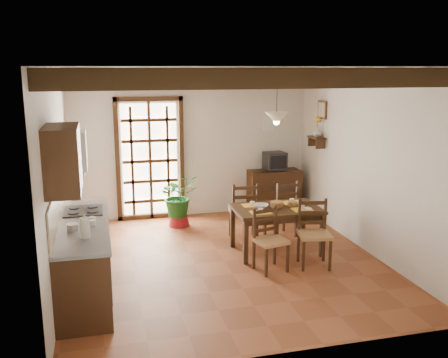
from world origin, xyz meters
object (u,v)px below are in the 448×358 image
object	(u,v)px
chair_near_right	(314,246)
potted_plant	(179,195)
dining_table	(277,213)
chair_near_left	(270,251)
sideboard	(274,191)
pendant_lamp	(277,117)
chair_far_left	(244,221)
chair_far_right	(281,219)
crt_tv	(275,161)
kitchen_counter	(84,258)

from	to	relation	value
chair_near_right	potted_plant	xyz separation A→B (m)	(-1.58, 2.32, 0.27)
dining_table	chair_near_left	bearing A→B (deg)	-116.28
chair_near_right	sideboard	bearing A→B (deg)	93.34
dining_table	chair_near_right	size ratio (longest dim) A/B	1.37
chair_near_right	pendant_lamp	world-z (taller)	pendant_lamp
chair_far_left	potted_plant	bearing A→B (deg)	-40.45
chair_near_left	pendant_lamp	distance (m)	1.99
chair_far_right	pendant_lamp	world-z (taller)	pendant_lamp
chair_near_right	crt_tv	world-z (taller)	crt_tv
dining_table	sideboard	size ratio (longest dim) A/B	1.31
pendant_lamp	sideboard	bearing A→B (deg)	70.27
chair_far_left	sideboard	distance (m)	1.71
crt_tv	potted_plant	distance (m)	2.03
kitchen_counter	chair_near_left	size ratio (longest dim) A/B	2.55
sideboard	potted_plant	size ratio (longest dim) A/B	0.50
dining_table	chair_far_left	distance (m)	0.81
kitchen_counter	chair_near_right	xyz separation A→B (m)	(3.16, 0.12, -0.17)
chair_far_left	pendant_lamp	xyz separation A→B (m)	(0.33, -0.57, 1.77)
dining_table	chair_near_right	world-z (taller)	chair_near_right
kitchen_counter	pendant_lamp	size ratio (longest dim) A/B	2.66
kitchen_counter	crt_tv	bearing A→B (deg)	38.65
pendant_lamp	dining_table	bearing A→B (deg)	-90.00
chair_near_right	pendant_lamp	distance (m)	1.97
dining_table	chair_near_right	distance (m)	0.81
chair_far_right	chair_near_right	bearing A→B (deg)	75.85
chair_near_left	pendant_lamp	world-z (taller)	pendant_lamp
sideboard	pendant_lamp	bearing A→B (deg)	-108.88
chair_near_right	chair_far_right	world-z (taller)	chair_far_right
dining_table	pendant_lamp	xyz separation A→B (m)	(-0.00, 0.10, 1.46)
chair_near_left	potted_plant	world-z (taller)	potted_plant
chair_near_left	chair_far_right	distance (m)	1.49
chair_near_left	pendant_lamp	bearing A→B (deg)	53.31
dining_table	chair_far_left	size ratio (longest dim) A/B	1.33
chair_far_left	pendant_lamp	world-z (taller)	pendant_lamp
chair_near_right	crt_tv	bearing A→B (deg)	93.33
kitchen_counter	chair_near_left	xyz separation A→B (m)	(2.50, 0.12, -0.20)
dining_table	potted_plant	xyz separation A→B (m)	(-1.25, 1.66, -0.05)
kitchen_counter	potted_plant	world-z (taller)	potted_plant
dining_table	kitchen_counter	bearing A→B (deg)	-164.35
chair_near_right	dining_table	bearing A→B (deg)	127.25
dining_table	chair_far_right	bearing A→B (deg)	63.65
kitchen_counter	dining_table	world-z (taller)	kitchen_counter
potted_plant	chair_far_right	bearing A→B (deg)	-32.05
chair_far_right	crt_tv	bearing A→B (deg)	-118.93
chair_far_right	potted_plant	world-z (taller)	potted_plant
sideboard	crt_tv	bearing A→B (deg)	-89.16
dining_table	chair_near_left	world-z (taller)	chair_near_left
sideboard	pendant_lamp	xyz separation A→B (m)	(-0.69, -1.94, 1.66)
pendant_lamp	crt_tv	bearing A→B (deg)	70.22
chair_near_right	sideboard	world-z (taller)	chair_near_right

